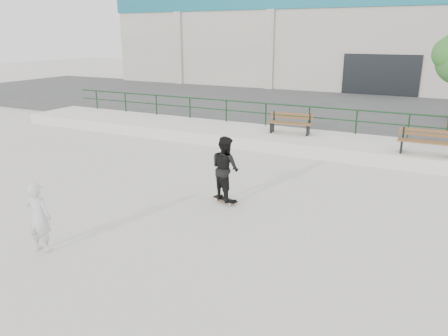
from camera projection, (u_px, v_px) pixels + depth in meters
The scene contains 10 objects.
ground at pixel (208, 249), 9.48m from camera, with size 120.00×120.00×0.00m, color beige.
ledge at pixel (323, 144), 17.49m from camera, with size 30.00×3.00×0.50m, color silver.
parking_strip at pixel (362, 112), 24.73m from camera, with size 60.00×14.00×0.50m, color #3F3F3F.
railing at pixel (332, 114), 18.31m from camera, with size 28.00×0.06×1.03m.
commercial_building at pixel (399, 33), 35.37m from camera, with size 44.20×16.33×8.00m.
bench_left at pixel (290, 123), 18.15m from camera, with size 1.87×0.68×0.85m.
bench_right at pixel (426, 142), 14.98m from camera, with size 1.86×0.59×0.85m.
skateboard at pixel (225, 199), 12.12m from camera, with size 0.80×0.41×0.09m.
standing_skater at pixel (225, 168), 11.85m from camera, with size 0.86×0.67×1.78m, color black.
seated_skater at pixel (39, 217), 9.19m from camera, with size 0.57×0.37×1.55m, color silver.
Camera 1 is at (4.19, -7.45, 4.47)m, focal length 35.00 mm.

